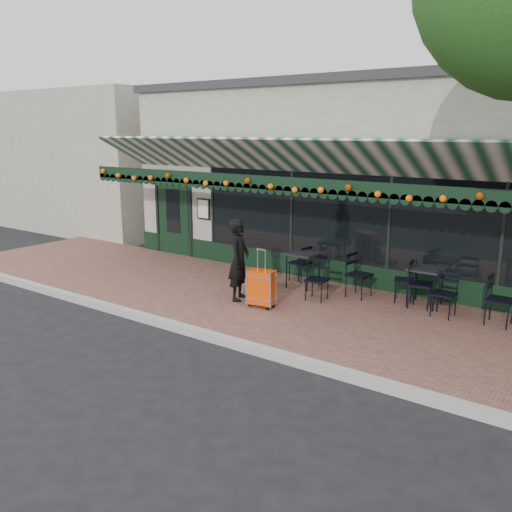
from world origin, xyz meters
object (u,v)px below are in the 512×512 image
Objects in this scene: woman at (239,260)px; chair_b_front at (317,280)px; chair_a_left at (405,281)px; chair_b_left at (300,263)px; suitcase at (261,288)px; chair_b_right at (359,275)px; chair_a_extra at (500,301)px; cafe_table_a at (426,272)px; cafe_table_b at (303,256)px; chair_a_front at (444,294)px; chair_a_right at (420,285)px.

chair_b_front is (1.30, 0.89, -0.41)m from woman.
chair_b_left is (-2.49, 0.08, -0.01)m from chair_a_left.
chair_b_right is at bearing 43.77° from suitcase.
woman is 4.87m from chair_a_extra.
chair_b_left is at bearing 85.29° from chair_b_right.
cafe_table_a is 0.85× the size of chair_a_extra.
chair_a_extra is at bearing 11.99° from suitcase.
cafe_table_a is 2.91m from chair_b_left.
chair_a_extra is at bearing -85.45° from chair_b_right.
chair_b_front is (0.71, -0.65, -0.28)m from cafe_table_b.
woman is at bearing -0.51° from chair_b_left.
chair_a_left is 0.96× the size of chair_a_extra.
chair_b_left is at bearing 128.30° from chair_b_front.
chair_a_front reaches higher than cafe_table_b.
chair_b_left is at bearing 178.04° from cafe_table_a.
cafe_table_b is 0.54m from chair_b_left.
chair_a_extra is at bearing 60.86° from chair_a_left.
chair_b_left is 1.63m from chair_b_right.
chair_b_right is at bearing -170.40° from cafe_table_a.
cafe_table_a is 1.49m from chair_a_extra.
chair_a_extra is at bearing -0.79° from cafe_table_b.
woman is 1.65m from cafe_table_b.
suitcase reaches higher than chair_a_front.
cafe_table_b is 4.05m from chair_a_extra.
chair_a_extra is at bearing -91.02° from woman.
suitcase is at bearing 115.14° from chair_a_right.
chair_b_left is (-3.39, 0.51, 0.00)m from chair_a_front.
chair_a_right is 1.10× the size of chair_a_front.
chair_a_right is at bearing 15.48° from chair_b_front.
cafe_table_b is 0.86× the size of chair_a_extra.
chair_a_extra reaches higher than chair_a_front.
woman is 2.49m from chair_b_right.
chair_a_left is 1.87m from chair_a_extra.
chair_b_front is at bearing 145.66° from chair_b_right.
suitcase is 1.28× the size of chair_a_extra.
woman is 3.57m from chair_a_right.
suitcase reaches higher than cafe_table_a.
suitcase is 1.26× the size of chair_a_right.
woman reaches higher than chair_a_extra.
chair_b_right is at bearing 82.33° from chair_a_right.
chair_b_left is at bearing -27.68° from woman.
chair_b_left is at bearing 85.63° from chair_a_extra.
chair_a_front is at bearing 16.47° from suitcase.
suitcase reaches higher than chair_b_right.
chair_a_extra reaches higher than chair_b_left.
chair_b_front reaches higher than cafe_table_a.
woman is 1.99× the size of chair_b_front.
cafe_table_a is at bearing 96.42° from chair_b_left.
suitcase reaches higher than chair_b_front.
suitcase is 1.22m from chair_b_front.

